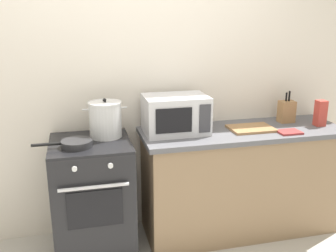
{
  "coord_description": "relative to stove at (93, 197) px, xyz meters",
  "views": [
    {
      "loc": [
        -0.42,
        -2.15,
        1.83
      ],
      "look_at": [
        0.25,
        0.6,
        1.0
      ],
      "focal_mm": 40.53,
      "sensor_mm": 36.0,
      "label": 1
    }
  ],
  "objects": [
    {
      "name": "knife_block",
      "position": [
        1.71,
        0.14,
        0.56
      ],
      "size": [
        0.13,
        0.1,
        0.28
      ],
      "color": "#997047",
      "rests_on": "countertop_right"
    },
    {
      "name": "cutting_board",
      "position": [
        1.31,
        0.0,
        0.47
      ],
      "size": [
        0.36,
        0.26,
        0.02
      ],
      "primitive_type": "cube",
      "color": "#997047",
      "rests_on": "countertop_right"
    },
    {
      "name": "lower_cabinet_right",
      "position": [
        1.25,
        0.02,
        -0.02
      ],
      "size": [
        1.64,
        0.56,
        0.88
      ],
      "primitive_type": "cube",
      "color": "#8C7051",
      "rests_on": "ground_plane"
    },
    {
      "name": "frying_pan",
      "position": [
        -0.1,
        -0.09,
        0.48
      ],
      "size": [
        0.42,
        0.22,
        0.05
      ],
      "color": "#28282B",
      "rests_on": "stove"
    },
    {
      "name": "back_wall",
      "position": [
        0.65,
        0.37,
        0.79
      ],
      "size": [
        4.4,
        0.1,
        2.5
      ],
      "primitive_type": "cube",
      "color": "silver",
      "rests_on": "ground_plane"
    },
    {
      "name": "stock_pot",
      "position": [
        0.13,
        0.1,
        0.6
      ],
      "size": [
        0.34,
        0.25,
        0.3
      ],
      "color": "silver",
      "rests_on": "stove"
    },
    {
      "name": "stove",
      "position": [
        0.0,
        0.0,
        0.0
      ],
      "size": [
        0.6,
        0.64,
        0.92
      ],
      "color": "black",
      "rests_on": "ground_plane"
    },
    {
      "name": "countertop_right",
      "position": [
        1.25,
        0.02,
        0.44
      ],
      "size": [
        1.7,
        0.6,
        0.04
      ],
      "primitive_type": "cube",
      "color": "#59595E",
      "rests_on": "lower_cabinet_right"
    },
    {
      "name": "oven_mitt",
      "position": [
        1.56,
        -0.16,
        0.47
      ],
      "size": [
        0.18,
        0.14,
        0.02
      ],
      "primitive_type": "cube",
      "color": "#993333",
      "rests_on": "countertop_right"
    },
    {
      "name": "microwave",
      "position": [
        0.68,
        0.08,
        0.61
      ],
      "size": [
        0.5,
        0.37,
        0.3
      ],
      "color": "silver",
      "rests_on": "countertop_right"
    },
    {
      "name": "pasta_box",
      "position": [
        1.93,
        -0.03,
        0.57
      ],
      "size": [
        0.08,
        0.08,
        0.22
      ],
      "primitive_type": "cube",
      "color": "#B73D33",
      "rests_on": "countertop_right"
    }
  ]
}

